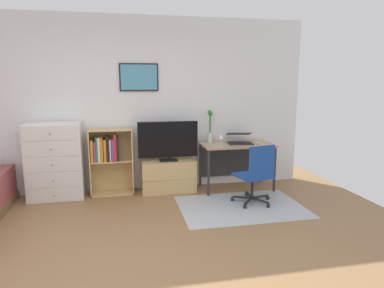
{
  "coord_description": "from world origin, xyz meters",
  "views": [
    {
      "loc": [
        0.1,
        -2.99,
        1.71
      ],
      "look_at": [
        1.03,
        1.5,
        0.87
      ],
      "focal_mm": 31.88,
      "sensor_mm": 36.0,
      "label": 1
    }
  ],
  "objects_px": {
    "bookshelf": "(108,156)",
    "bamboo_vase": "(210,126)",
    "office_chair": "(256,173)",
    "wine_glass": "(221,137)",
    "computer_mouse": "(258,143)",
    "desk": "(235,151)",
    "tv_stand": "(168,176)",
    "television": "(168,141)",
    "laptop": "(239,139)",
    "dresser": "(55,161)"
  },
  "relations": [
    {
      "from": "bookshelf",
      "to": "bamboo_vase",
      "type": "relative_size",
      "value": 1.92
    },
    {
      "from": "office_chair",
      "to": "wine_glass",
      "type": "xyz_separation_m",
      "value": [
        -0.32,
        0.66,
        0.42
      ]
    },
    {
      "from": "computer_mouse",
      "to": "desk",
      "type": "bearing_deg",
      "value": 154.38
    },
    {
      "from": "tv_stand",
      "to": "television",
      "type": "xyz_separation_m",
      "value": [
        0.0,
        -0.02,
        0.56
      ]
    },
    {
      "from": "computer_mouse",
      "to": "wine_glass",
      "type": "height_order",
      "value": "wine_glass"
    },
    {
      "from": "laptop",
      "to": "television",
      "type": "bearing_deg",
      "value": -173.0
    },
    {
      "from": "television",
      "to": "bamboo_vase",
      "type": "height_order",
      "value": "bamboo_vase"
    },
    {
      "from": "laptop",
      "to": "computer_mouse",
      "type": "distance_m",
      "value": 0.3
    },
    {
      "from": "laptop",
      "to": "dresser",
      "type": "bearing_deg",
      "value": -172.6
    },
    {
      "from": "television",
      "to": "laptop",
      "type": "height_order",
      "value": "television"
    },
    {
      "from": "computer_mouse",
      "to": "dresser",
      "type": "bearing_deg",
      "value": 177.01
    },
    {
      "from": "television",
      "to": "wine_glass",
      "type": "distance_m",
      "value": 0.82
    },
    {
      "from": "desk",
      "to": "wine_glass",
      "type": "distance_m",
      "value": 0.43
    },
    {
      "from": "desk",
      "to": "laptop",
      "type": "xyz_separation_m",
      "value": [
        0.06,
        -0.02,
        0.2
      ]
    },
    {
      "from": "bookshelf",
      "to": "office_chair",
      "type": "height_order",
      "value": "bookshelf"
    },
    {
      "from": "laptop",
      "to": "bamboo_vase",
      "type": "distance_m",
      "value": 0.51
    },
    {
      "from": "tv_stand",
      "to": "office_chair",
      "type": "height_order",
      "value": "office_chair"
    },
    {
      "from": "computer_mouse",
      "to": "television",
      "type": "bearing_deg",
      "value": 173.8
    },
    {
      "from": "tv_stand",
      "to": "wine_glass",
      "type": "xyz_separation_m",
      "value": [
        0.8,
        -0.19,
        0.63
      ]
    },
    {
      "from": "office_chair",
      "to": "bamboo_vase",
      "type": "xyz_separation_m",
      "value": [
        -0.42,
        0.97,
        0.54
      ]
    },
    {
      "from": "desk",
      "to": "bookshelf",
      "type": "bearing_deg",
      "value": 178.07
    },
    {
      "from": "computer_mouse",
      "to": "bamboo_vase",
      "type": "distance_m",
      "value": 0.8
    },
    {
      "from": "dresser",
      "to": "bookshelf",
      "type": "distance_m",
      "value": 0.76
    },
    {
      "from": "dresser",
      "to": "wine_glass",
      "type": "relative_size",
      "value": 6.28
    },
    {
      "from": "dresser",
      "to": "office_chair",
      "type": "height_order",
      "value": "dresser"
    },
    {
      "from": "television",
      "to": "computer_mouse",
      "type": "bearing_deg",
      "value": -6.2
    },
    {
      "from": "tv_stand",
      "to": "laptop",
      "type": "height_order",
      "value": "laptop"
    },
    {
      "from": "television",
      "to": "desk",
      "type": "relative_size",
      "value": 0.83
    },
    {
      "from": "laptop",
      "to": "bamboo_vase",
      "type": "height_order",
      "value": "bamboo_vase"
    },
    {
      "from": "tv_stand",
      "to": "computer_mouse",
      "type": "bearing_deg",
      "value": -7.1
    },
    {
      "from": "dresser",
      "to": "computer_mouse",
      "type": "xyz_separation_m",
      "value": [
        3.07,
        -0.16,
        0.19
      ]
    },
    {
      "from": "tv_stand",
      "to": "bamboo_vase",
      "type": "bearing_deg",
      "value": 9.46
    },
    {
      "from": "tv_stand",
      "to": "bamboo_vase",
      "type": "distance_m",
      "value": 1.03
    },
    {
      "from": "desk",
      "to": "wine_glass",
      "type": "bearing_deg",
      "value": -150.26
    },
    {
      "from": "bamboo_vase",
      "to": "dresser",
      "type": "bearing_deg",
      "value": -176.81
    },
    {
      "from": "computer_mouse",
      "to": "laptop",
      "type": "bearing_deg",
      "value": 152.65
    },
    {
      "from": "bookshelf",
      "to": "laptop",
      "type": "xyz_separation_m",
      "value": [
        2.06,
        -0.09,
        0.2
      ]
    },
    {
      "from": "bookshelf",
      "to": "office_chair",
      "type": "bearing_deg",
      "value": -23.78
    },
    {
      "from": "office_chair",
      "to": "bamboo_vase",
      "type": "relative_size",
      "value": 1.64
    },
    {
      "from": "bookshelf",
      "to": "laptop",
      "type": "distance_m",
      "value": 2.07
    },
    {
      "from": "dresser",
      "to": "desk",
      "type": "xyz_separation_m",
      "value": [
        2.75,
        -0.01,
        0.04
      ]
    },
    {
      "from": "bookshelf",
      "to": "office_chair",
      "type": "distance_m",
      "value": 2.22
    },
    {
      "from": "bookshelf",
      "to": "wine_glass",
      "type": "distance_m",
      "value": 1.74
    },
    {
      "from": "desk",
      "to": "wine_glass",
      "type": "xyz_separation_m",
      "value": [
        -0.29,
        -0.17,
        0.27
      ]
    },
    {
      "from": "tv_stand",
      "to": "computer_mouse",
      "type": "distance_m",
      "value": 1.51
    },
    {
      "from": "bookshelf",
      "to": "computer_mouse",
      "type": "relative_size",
      "value": 9.68
    },
    {
      "from": "wine_glass",
      "to": "dresser",
      "type": "bearing_deg",
      "value": 175.97
    },
    {
      "from": "office_chair",
      "to": "bamboo_vase",
      "type": "distance_m",
      "value": 1.18
    },
    {
      "from": "office_chair",
      "to": "laptop",
      "type": "distance_m",
      "value": 0.88
    },
    {
      "from": "tv_stand",
      "to": "bookshelf",
      "type": "bearing_deg",
      "value": 177.15
    }
  ]
}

